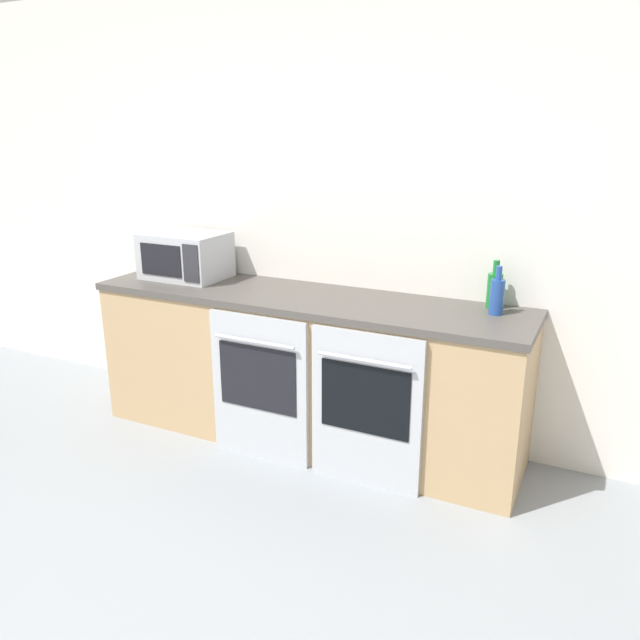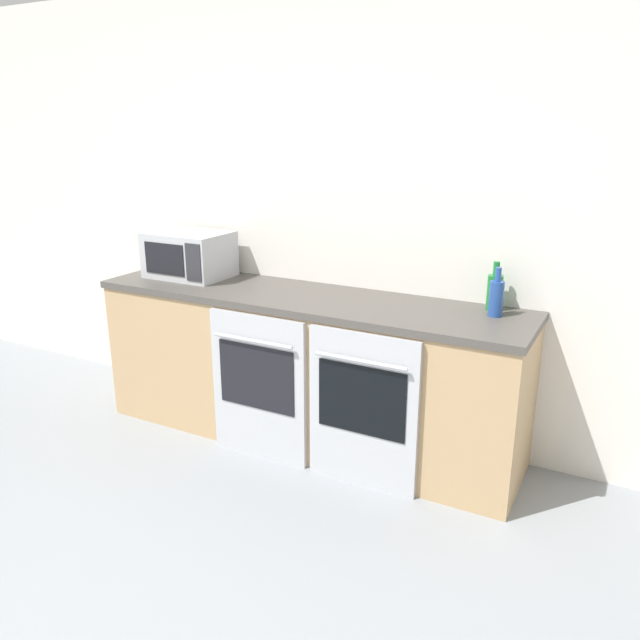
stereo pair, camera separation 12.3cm
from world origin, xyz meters
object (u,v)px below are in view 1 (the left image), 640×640
Objects in this scene: oven_left at (259,387)px; bottle_blue at (497,296)px; oven_right at (366,409)px; microwave at (186,255)px; bottle_green at (494,289)px.

oven_left is 1.35m from bottle_blue.
oven_right is 1.54m from microwave.
oven_left is 3.29× the size of bottle_green.
microwave is 1.99× the size of bottle_blue.
bottle_blue is (1.16, 0.41, 0.56)m from oven_left.
bottle_green is at bearing 24.83° from oven_left.
oven_right is at bearing -133.60° from bottle_green.
microwave is 1.94× the size of bottle_green.
microwave reaches higher than oven_right.
oven_left and oven_right have the same top height.
bottle_green reaches higher than oven_left.
microwave is at bearing -178.84° from bottle_blue.
microwave is at bearing -175.47° from bottle_green.
oven_left is at bearing -155.17° from bottle_green.
oven_right is at bearing -15.24° from microwave.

